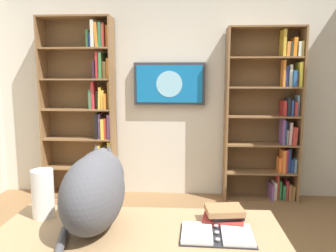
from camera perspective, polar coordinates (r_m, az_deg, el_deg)
wall_back at (r=4.16m, az=0.32°, el=6.40°), size 4.52×0.06×2.70m
bookshelf_left at (r=4.13m, az=17.38°, el=1.44°), size 0.88×0.28×2.08m
bookshelf_right at (r=4.19m, az=-13.77°, el=3.28°), size 0.89×0.28×2.22m
wall_mounted_tv at (r=4.07m, az=0.19°, el=7.33°), size 0.88×0.07×0.52m
cat at (r=1.61m, az=-12.53°, el=-10.51°), size 0.28×0.64×0.37m
open_binder at (r=1.57m, az=8.52°, el=-18.13°), size 0.34×0.23×0.02m
paper_towel_roll at (r=1.82m, az=-20.94°, el=-10.95°), size 0.11×0.11×0.25m
desk_book_stack at (r=1.69m, az=9.77°, el=-15.07°), size 0.21×0.16×0.08m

